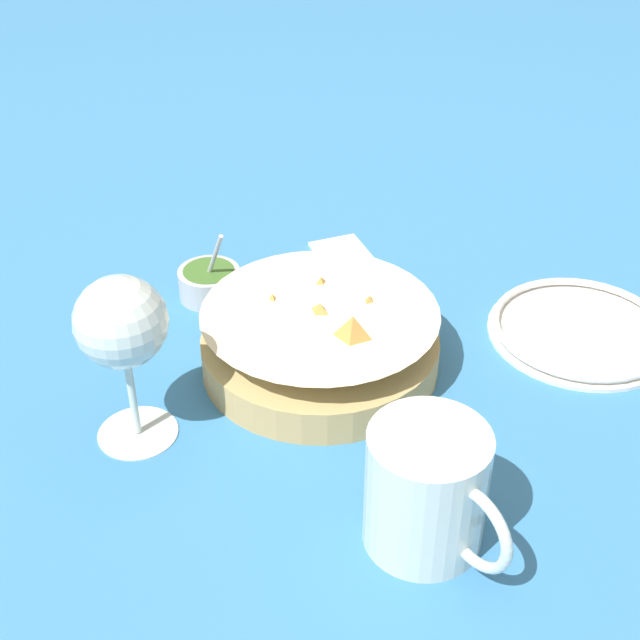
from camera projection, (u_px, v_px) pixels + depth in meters
name	position (u px, v px, depth m)	size (l,w,h in m)	color
ground_plane	(322.00, 390.00, 0.87)	(4.00, 4.00, 0.00)	teal
food_basket	(322.00, 341.00, 0.88)	(0.24, 0.24, 0.09)	tan
sauce_cup	(211.00, 281.00, 0.99)	(0.07, 0.07, 0.09)	#B7B7BC
wine_glass	(122.00, 327.00, 0.75)	(0.08, 0.08, 0.17)	silver
beer_mug	(427.00, 494.00, 0.69)	(0.14, 0.10, 0.11)	silver
side_plate	(581.00, 329.00, 0.94)	(0.19, 0.19, 0.01)	white
napkin	(347.00, 258.00, 1.06)	(0.11, 0.09, 0.01)	white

